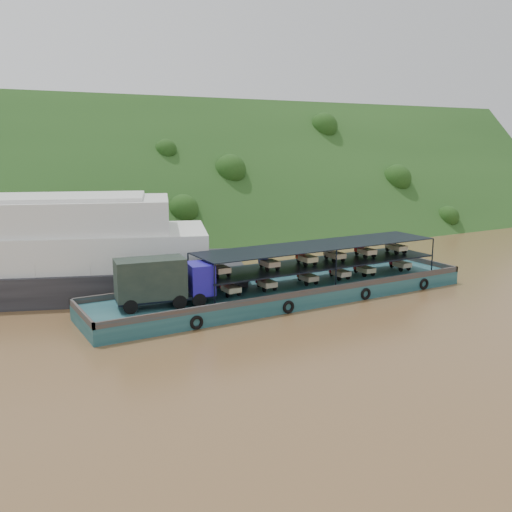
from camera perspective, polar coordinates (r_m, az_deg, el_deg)
ground at (r=51.58m, az=3.60°, el=-3.84°), size 160.00×160.00×0.00m
hillside at (r=83.31m, az=-10.18°, el=1.87°), size 140.00×39.60×39.60m
cargo_barge at (r=48.76m, az=1.73°, el=-3.22°), size 35.00×7.18×4.95m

